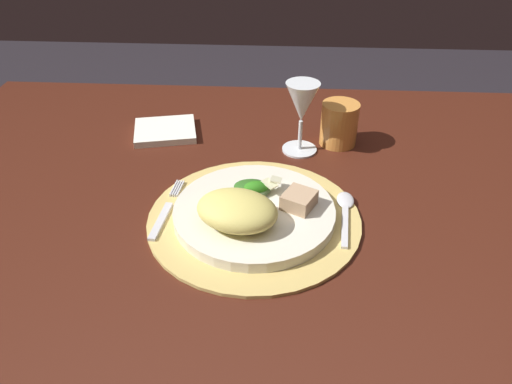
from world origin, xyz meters
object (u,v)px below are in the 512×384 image
at_px(dining_table, 286,271).
at_px(amber_tumbler, 339,124).
at_px(fork, 166,211).
at_px(napkin, 165,131).
at_px(dinner_plate, 254,212).
at_px(wine_glass, 302,106).
at_px(spoon, 345,208).

relative_size(dining_table, amber_tumbler, 16.85).
bearing_deg(amber_tumbler, dining_table, -112.22).
xyz_separation_m(fork, amber_tumbler, (0.30, 0.26, 0.03)).
relative_size(dining_table, napkin, 11.68).
relative_size(dinner_plate, wine_glass, 1.83).
distance_m(dinner_plate, napkin, 0.35).
distance_m(napkin, wine_glass, 0.30).
bearing_deg(napkin, wine_glass, -10.62).
relative_size(wine_glass, amber_tumbler, 1.63).
distance_m(dinner_plate, fork, 0.14).
height_order(spoon, napkin, napkin).
height_order(fork, wine_glass, wine_glass).
bearing_deg(dinner_plate, wine_glass, 71.66).
distance_m(fork, napkin, 0.28).
bearing_deg(dining_table, fork, -173.82).
xyz_separation_m(dinner_plate, spoon, (0.15, 0.03, -0.01)).
bearing_deg(fork, dining_table, 6.18).
bearing_deg(wine_glass, amber_tumbler, 23.68).
bearing_deg(wine_glass, napkin, 169.38).
bearing_deg(napkin, spoon, -35.57).
distance_m(dining_table, wine_glass, 0.31).
height_order(fork, amber_tumbler, amber_tumbler).
distance_m(spoon, wine_glass, 0.23).
height_order(dining_table, napkin, napkin).
distance_m(dinner_plate, spoon, 0.15).
distance_m(dining_table, fork, 0.25).
xyz_separation_m(dining_table, dinner_plate, (-0.06, -0.02, 0.15)).
xyz_separation_m(dinner_plate, napkin, (-0.20, 0.28, -0.01)).
bearing_deg(spoon, amber_tumbler, 88.68).
bearing_deg(amber_tumbler, wine_glass, -156.32).
relative_size(spoon, wine_glass, 1.03).
distance_m(dinner_plate, amber_tumbler, 0.31).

